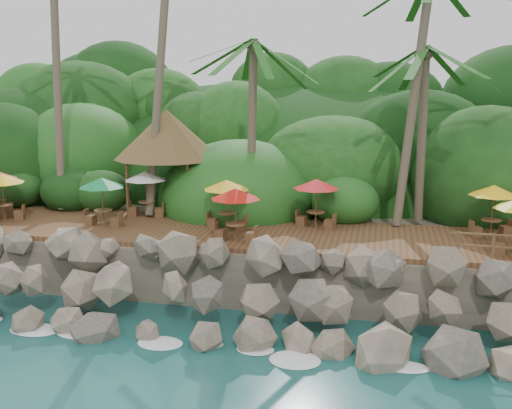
# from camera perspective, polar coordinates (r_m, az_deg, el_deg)

# --- Properties ---
(ground) EXTENTS (140.00, 140.00, 0.00)m
(ground) POSITION_cam_1_polar(r_m,az_deg,el_deg) (19.15, -3.90, -13.72)
(ground) COLOR #19514F
(ground) RESTS_ON ground
(land_base) EXTENTS (32.00, 25.20, 2.10)m
(land_base) POSITION_cam_1_polar(r_m,az_deg,el_deg) (33.71, 3.58, -0.46)
(land_base) COLOR gray
(land_base) RESTS_ON ground
(jungle_hill) EXTENTS (44.80, 28.00, 15.40)m
(jungle_hill) POSITION_cam_1_polar(r_m,az_deg,el_deg) (41.20, 5.14, 0.31)
(jungle_hill) COLOR #143811
(jungle_hill) RESTS_ON ground
(seawall) EXTENTS (29.00, 4.00, 2.30)m
(seawall) POSITION_cam_1_polar(r_m,az_deg,el_deg) (20.48, -2.39, -8.46)
(seawall) COLOR gray
(seawall) RESTS_ON ground
(terrace) EXTENTS (26.00, 5.00, 0.20)m
(terrace) POSITION_cam_1_polar(r_m,az_deg,el_deg) (23.87, 0.00, -2.82)
(terrace) COLOR brown
(terrace) RESTS_ON land_base
(jungle_foliage) EXTENTS (44.00, 16.00, 12.00)m
(jungle_foliage) POSITION_cam_1_polar(r_m,az_deg,el_deg) (33.00, 3.30, -2.61)
(jungle_foliage) COLOR #143811
(jungle_foliage) RESTS_ON ground
(foam_line) EXTENTS (25.20, 0.80, 0.06)m
(foam_line) POSITION_cam_1_polar(r_m,az_deg,el_deg) (19.40, -3.65, -13.27)
(foam_line) COLOR white
(foam_line) RESTS_ON ground
(palapa) EXTENTS (4.86, 4.86, 4.60)m
(palapa) POSITION_cam_1_polar(r_m,az_deg,el_deg) (27.56, -8.44, 6.63)
(palapa) COLOR brown
(palapa) RESTS_ON ground
(dining_clusters) EXTENTS (25.46, 5.04, 2.02)m
(dining_clusters) POSITION_cam_1_polar(r_m,az_deg,el_deg) (23.63, -3.39, 1.42)
(dining_clusters) COLOR brown
(dining_clusters) RESTS_ON terrace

